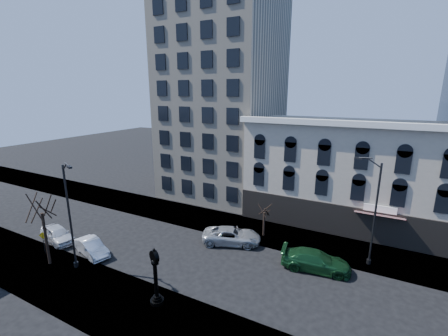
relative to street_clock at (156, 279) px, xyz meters
The scene contains 15 objects.
ground 7.25m from the street_clock, 106.89° to the left, with size 160.00×160.00×0.00m, color black.
sidewalk_far 14.91m from the street_clock, 97.84° to the left, with size 160.00×6.00×0.12m, color gray.
sidewalk_near 3.19m from the street_clock, 145.80° to the right, with size 160.00×6.00×0.12m, color gray.
cream_tower 31.82m from the street_clock, 107.67° to the left, with size 15.90×15.40×42.50m.
victorian_row 24.94m from the street_clock, 66.09° to the left, with size 22.60×11.19×12.50m.
street_clock is the anchor object (origin of this frame).
street_lamp_near 10.34m from the street_clock, behind, with size 2.46×1.11×9.88m.
street_lamp_far 19.17m from the street_clock, 45.62° to the left, with size 2.54×0.79×9.92m.
bare_tree_near 12.70m from the street_clock, behind, with size 4.60×4.60×7.89m.
bare_tree_far 14.24m from the street_clock, 77.16° to the left, with size 2.47×2.47×4.24m.
warning_sign 14.07m from the street_clock, behind, with size 0.70×0.31×2.29m.
car_near_a 15.77m from the street_clock, behind, with size 1.94×4.82×1.64m, color silver.
car_near_b 10.55m from the street_clock, 165.82° to the left, with size 1.59×4.56×1.50m, color silver.
car_far_a 10.92m from the street_clock, 85.88° to the left, with size 2.74×5.95×1.65m, color #A5A8AD.
car_far_b 13.80m from the street_clock, 46.74° to the left, with size 2.41×5.93×1.72m, color #143F1E.
Camera 1 is at (15.21, -21.11, 15.22)m, focal length 24.00 mm.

